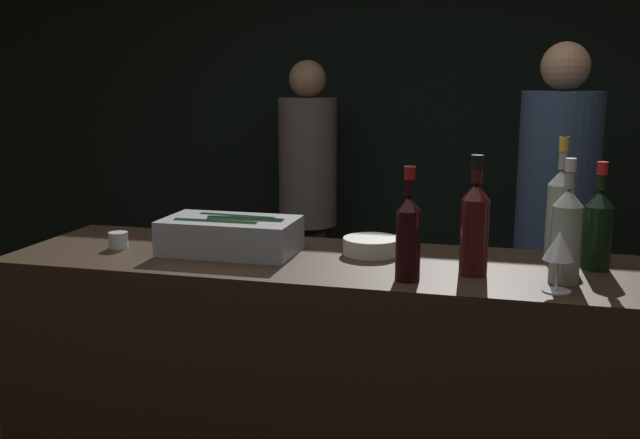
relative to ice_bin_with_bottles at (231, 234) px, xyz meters
name	(u,v)px	position (x,y,z in m)	size (l,w,h in m)	color
wall_back_chalkboard	(412,119)	(0.29, 2.31, 0.26)	(6.40, 0.06, 2.80)	black
bar_counter	(318,416)	(0.29, 0.00, -0.60)	(1.99, 0.59, 1.08)	#2D2116
ice_bin_with_bottles	(231,234)	(0.00, 0.00, 0.00)	(0.43, 0.25, 0.12)	#9EA0A5
bowl_white	(371,245)	(0.45, 0.10, -0.03)	(0.18, 0.18, 0.05)	silver
wine_glass	(559,247)	(1.00, -0.19, 0.06)	(0.08, 0.08, 0.17)	silver
candle_votive	(118,240)	(-0.39, -0.04, -0.04)	(0.06, 0.06, 0.05)	silver
red_wine_bottle_tall	(408,234)	(0.60, -0.18, 0.07)	(0.07, 0.07, 0.32)	black
white_wine_bottle	(566,233)	(1.03, -0.10, 0.08)	(0.08, 0.08, 0.35)	#9EA899
red_wine_bottle_burgundy	(598,227)	(1.13, 0.08, 0.07)	(0.08, 0.08, 0.32)	black
rose_wine_bottle	(560,210)	(1.03, 0.21, 0.09)	(0.08, 0.08, 0.38)	#9EA899
red_wine_bottle_black_foil	(475,225)	(0.78, -0.07, 0.08)	(0.08, 0.08, 0.35)	#380F0F
person_in_hoodie	(555,222)	(1.09, 1.18, -0.14)	(0.35, 0.35, 1.80)	black
person_blond_tee	(308,194)	(-0.24, 1.82, -0.16)	(0.34, 0.34, 1.75)	black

